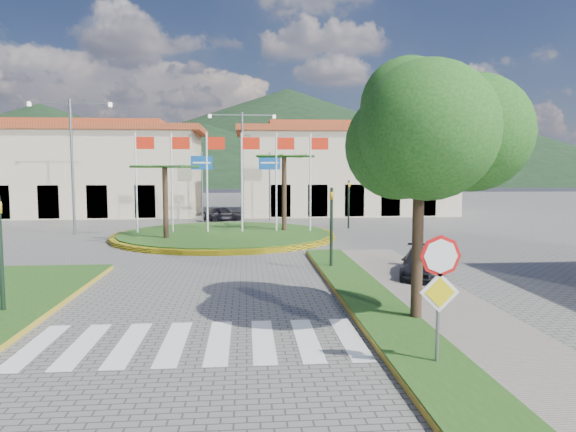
{
  "coord_description": "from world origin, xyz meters",
  "views": [
    {
      "loc": [
        1.24,
        -7.38,
        3.88
      ],
      "look_at": [
        2.5,
        8.0,
        2.48
      ],
      "focal_mm": 32.0,
      "sensor_mm": 36.0,
      "label": 1
    }
  ],
  "objects": [
    {
      "name": "sidewalk_right",
      "position": [
        6.0,
        2.0,
        0.07
      ],
      "size": [
        4.0,
        28.0,
        0.15
      ],
      "primitive_type": "cube",
      "color": "gray",
      "rests_on": "ground"
    },
    {
      "name": "hill_near_back",
      "position": [
        -10.0,
        130.0,
        8.0
      ],
      "size": [
        110.0,
        110.0,
        16.0
      ],
      "primitive_type": "cone",
      "color": "black",
      "rests_on": "ground"
    },
    {
      "name": "verge_right",
      "position": [
        4.8,
        2.0,
        0.09
      ],
      "size": [
        1.6,
        28.0,
        0.18
      ],
      "primitive_type": "cube",
      "color": "#1E4814",
      "rests_on": "ground"
    },
    {
      "name": "car_dark_a",
      "position": [
        -0.5,
        31.82,
        0.54
      ],
      "size": [
        3.39,
        2.1,
        1.08
      ],
      "primitive_type": "imported",
      "rotation": [
        0.0,
        0.0,
        1.85
      ],
      "color": "black",
      "rests_on": "ground"
    },
    {
      "name": "white_van",
      "position": [
        -7.93,
        36.3,
        0.69
      ],
      "size": [
        5.18,
        2.86,
        1.37
      ],
      "primitive_type": "imported",
      "rotation": [
        0.0,
        0.0,
        1.45
      ],
      "color": "white",
      "rests_on": "ground"
    },
    {
      "name": "traffic_light_left",
      "position": [
        -5.2,
        6.5,
        1.94
      ],
      "size": [
        0.15,
        0.18,
        3.2
      ],
      "color": "black",
      "rests_on": "ground"
    },
    {
      "name": "street_lamp_west",
      "position": [
        -9.0,
        24.0,
        4.5
      ],
      "size": [
        4.8,
        0.16,
        8.0
      ],
      "color": "slate",
      "rests_on": "ground"
    },
    {
      "name": "building_left",
      "position": [
        -14.0,
        38.0,
        3.9
      ],
      "size": [
        23.32,
        9.54,
        8.05
      ],
      "color": "beige",
      "rests_on": "ground"
    },
    {
      "name": "hill_far_east",
      "position": [
        70.0,
        135.0,
        9.0
      ],
      "size": [
        120.0,
        120.0,
        18.0
      ],
      "primitive_type": "cone",
      "color": "black",
      "rests_on": "ground"
    },
    {
      "name": "car_side_right",
      "position": [
        7.5,
        10.17,
        0.53
      ],
      "size": [
        2.68,
        3.95,
        1.06
      ],
      "primitive_type": "imported",
      "rotation": [
        0.0,
        0.0,
        -0.36
      ],
      "color": "black",
      "rests_on": "ground"
    },
    {
      "name": "deciduous_tree",
      "position": [
        5.5,
        5.0,
        5.18
      ],
      "size": [
        3.6,
        3.6,
        6.8
      ],
      "color": "black",
      "rests_on": "ground"
    },
    {
      "name": "car_dark_b",
      "position": [
        9.69,
        34.93,
        0.6
      ],
      "size": [
        3.76,
        1.6,
        1.21
      ],
      "primitive_type": "imported",
      "rotation": [
        0.0,
        0.0,
        1.48
      ],
      "color": "black",
      "rests_on": "ground"
    },
    {
      "name": "traffic_light_far",
      "position": [
        8.0,
        26.0,
        1.94
      ],
      "size": [
        0.18,
        0.15,
        3.2
      ],
      "color": "black",
      "rests_on": "ground"
    },
    {
      "name": "direction_sign_east",
      "position": [
        3.0,
        30.97,
        3.53
      ],
      "size": [
        1.6,
        0.14,
        5.2
      ],
      "color": "slate",
      "rests_on": "ground"
    },
    {
      "name": "traffic_light_right",
      "position": [
        4.5,
        12.0,
        1.94
      ],
      "size": [
        0.15,
        0.18,
        3.2
      ],
      "color": "black",
      "rests_on": "ground"
    },
    {
      "name": "stop_sign",
      "position": [
        4.9,
        1.96,
        1.79
      ],
      "size": [
        0.8,
        0.11,
        2.65
      ],
      "color": "slate",
      "rests_on": "ground"
    },
    {
      "name": "building_right",
      "position": [
        10.0,
        38.0,
        3.9
      ],
      "size": [
        19.08,
        9.54,
        8.05
      ],
      "color": "beige",
      "rests_on": "ground"
    },
    {
      "name": "hill_far_mid",
      "position": [
        15.0,
        160.0,
        15.0
      ],
      "size": [
        180.0,
        180.0,
        30.0
      ],
      "primitive_type": "cone",
      "color": "black",
      "rests_on": "ground"
    },
    {
      "name": "crosswalk",
      "position": [
        0.0,
        4.0,
        0.01
      ],
      "size": [
        8.0,
        3.0,
        0.01
      ],
      "primitive_type": "cube",
      "color": "silver",
      "rests_on": "ground"
    },
    {
      "name": "hill_far_west",
      "position": [
        -55.0,
        140.0,
        11.0
      ],
      "size": [
        140.0,
        140.0,
        22.0
      ],
      "primitive_type": "cone",
      "color": "black",
      "rests_on": "ground"
    },
    {
      "name": "street_lamp_centre",
      "position": [
        1.0,
        30.0,
        4.5
      ],
      "size": [
        4.8,
        0.16,
        8.0
      ],
      "color": "slate",
      "rests_on": "ground"
    },
    {
      "name": "direction_sign_west",
      "position": [
        -2.0,
        30.97,
        3.53
      ],
      "size": [
        1.6,
        0.14,
        5.2
      ],
      "color": "slate",
      "rests_on": "ground"
    },
    {
      "name": "roundabout_island",
      "position": [
        0.0,
        22.0,
        0.17
      ],
      "size": [
        12.7,
        12.7,
        6.0
      ],
      "color": "yellow",
      "rests_on": "ground"
    }
  ]
}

